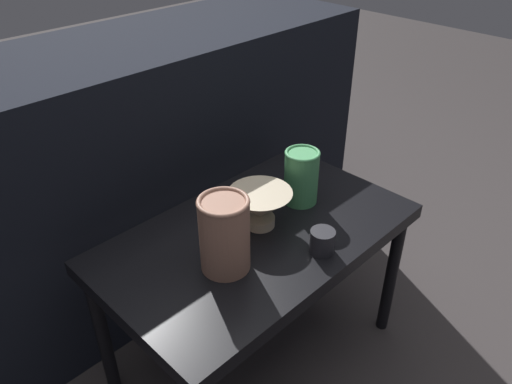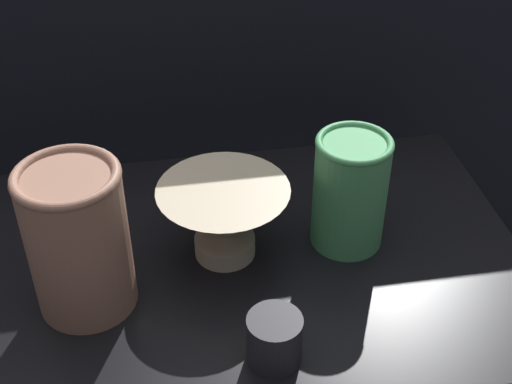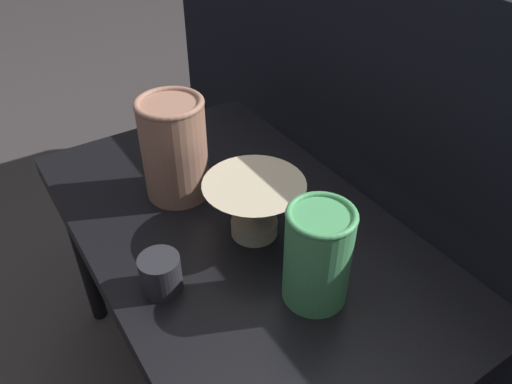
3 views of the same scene
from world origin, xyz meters
TOP-DOWN VIEW (x-y plane):
  - table at (0.00, 0.00)m, footprint 0.82×0.48m
  - couch_backdrop at (0.00, 0.57)m, footprint 1.70×0.50m
  - bowl at (0.03, 0.02)m, footprint 0.17×0.17m
  - vase_textured_left at (-0.15, -0.04)m, footprint 0.12×0.12m
  - vase_colorful_right at (0.19, 0.02)m, footprint 0.10×0.10m
  - cup at (0.06, -0.17)m, footprint 0.06×0.06m

SIDE VIEW (x-z plane):
  - couch_backdrop at x=0.00m, z-range 0.00..0.85m
  - table at x=0.00m, z-range 0.19..0.67m
  - cup at x=0.06m, z-range 0.48..0.54m
  - bowl at x=0.03m, z-range 0.49..0.59m
  - vase_colorful_right at x=0.19m, z-range 0.48..0.64m
  - vase_textured_left at x=-0.15m, z-range 0.48..0.67m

